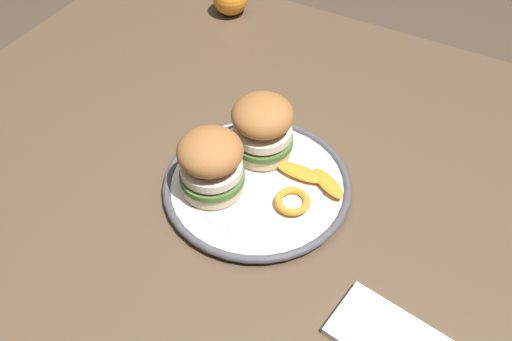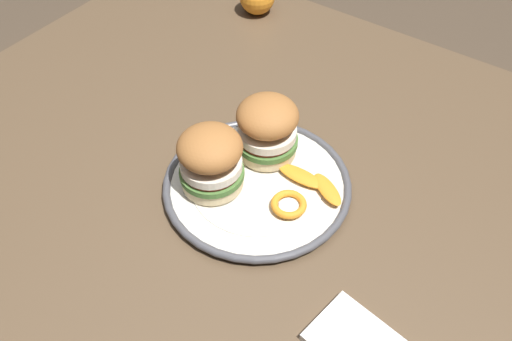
{
  "view_description": "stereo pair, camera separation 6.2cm",
  "coord_description": "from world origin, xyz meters",
  "px_view_note": "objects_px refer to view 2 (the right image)",
  "views": [
    {
      "loc": [
        0.26,
        -0.52,
        1.41
      ],
      "look_at": [
        -0.0,
        -0.04,
        0.81
      ],
      "focal_mm": 38.29,
      "sensor_mm": 36.0,
      "label": 1
    },
    {
      "loc": [
        0.31,
        -0.49,
        1.41
      ],
      "look_at": [
        -0.0,
        -0.04,
        0.81
      ],
      "focal_mm": 38.29,
      "sensor_mm": 36.0,
      "label": 2
    }
  ],
  "objects_px": {
    "dining_table": "(271,213)",
    "dinner_plate": "(256,184)",
    "sandwich_half_left": "(211,159)",
    "sandwich_half_right": "(267,127)"
  },
  "relations": [
    {
      "from": "dining_table",
      "to": "dinner_plate",
      "type": "distance_m",
      "value": 0.12
    },
    {
      "from": "dining_table",
      "to": "dinner_plate",
      "type": "height_order",
      "value": "dinner_plate"
    },
    {
      "from": "dining_table",
      "to": "sandwich_half_left",
      "type": "bearing_deg",
      "value": -122.1
    },
    {
      "from": "sandwich_half_left",
      "to": "dinner_plate",
      "type": "bearing_deg",
      "value": 38.74
    },
    {
      "from": "dining_table",
      "to": "sandwich_half_left",
      "type": "xyz_separation_m",
      "value": [
        -0.05,
        -0.08,
        0.17
      ]
    },
    {
      "from": "dinner_plate",
      "to": "sandwich_half_left",
      "type": "height_order",
      "value": "sandwich_half_left"
    },
    {
      "from": "dining_table",
      "to": "sandwich_half_left",
      "type": "distance_m",
      "value": 0.2
    },
    {
      "from": "dinner_plate",
      "to": "sandwich_half_left",
      "type": "xyz_separation_m",
      "value": [
        -0.05,
        -0.04,
        0.06
      ]
    },
    {
      "from": "sandwich_half_right",
      "to": "sandwich_half_left",
      "type": "bearing_deg",
      "value": -105.68
    },
    {
      "from": "dinner_plate",
      "to": "sandwich_half_left",
      "type": "bearing_deg",
      "value": -141.26
    }
  ]
}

